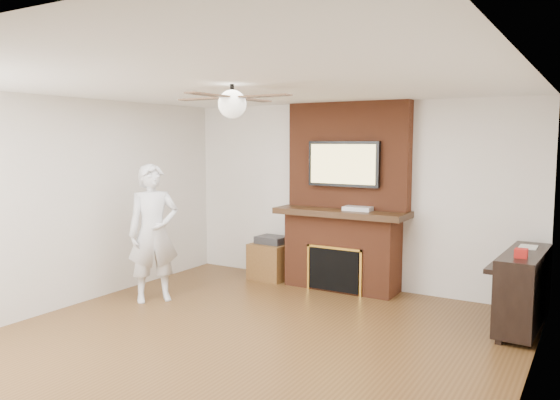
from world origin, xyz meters
The scene contains 11 objects.
room_shell centered at (0.00, 0.00, 1.25)m, with size 5.36×5.86×2.86m.
fireplace centered at (0.00, 2.55, 1.00)m, with size 1.78×0.64×2.50m.
tv centered at (0.00, 2.50, 1.68)m, with size 1.00×0.08×0.60m.
ceiling_fan centered at (0.00, 0.00, 2.33)m, with size 1.21×1.21×0.31m.
person centered at (-1.78, 0.79, 0.85)m, with size 0.62×0.42×1.70m, color silver.
side_table centered at (-1.10, 2.48, 0.28)m, with size 0.56×0.56×0.62m.
piano centered at (2.30, 2.00, 0.45)m, with size 0.52×1.29×0.92m.
cable_box centered at (0.24, 2.45, 1.11)m, with size 0.37×0.21×0.05m, color silver.
candle_orange centered at (-0.17, 2.32, 0.05)m, with size 0.07×0.07×0.11m, color orange.
candle_cream centered at (0.10, 2.32, 0.05)m, with size 0.07×0.07×0.09m, color beige.
candle_blue centered at (0.29, 2.31, 0.04)m, with size 0.06×0.06×0.07m, color teal.
Camera 1 is at (2.96, -4.12, 1.99)m, focal length 35.00 mm.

